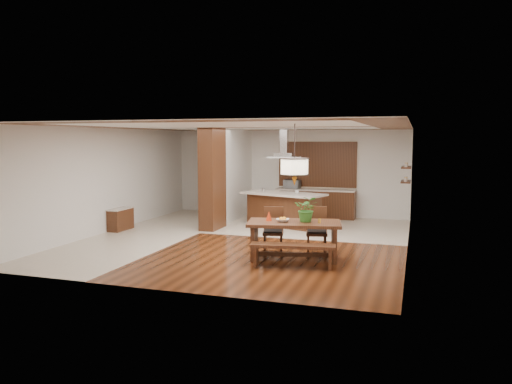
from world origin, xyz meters
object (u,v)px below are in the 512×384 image
(hallway_console, at_px, (121,219))
(foliage_plant, at_px, (307,209))
(dining_table, at_px, (294,232))
(island_cup, at_px, (297,192))
(microwave, at_px, (292,184))
(pendant_lantern, at_px, (295,155))
(fruit_bowl, at_px, (283,220))
(range_hood, at_px, (284,143))
(dining_chair_right, at_px, (317,231))
(dining_chair_left, at_px, (273,230))
(kitchen_island, at_px, (284,209))
(dining_bench, at_px, (293,256))

(hallway_console, xyz_separation_m, foliage_plant, (5.76, -1.78, 0.78))
(hallway_console, xyz_separation_m, dining_table, (5.50, -1.84, 0.29))
(foliage_plant, height_order, island_cup, foliage_plant)
(microwave, bearing_deg, pendant_lantern, -70.43)
(fruit_bowl, height_order, microwave, microwave)
(island_cup, bearing_deg, pendant_lantern, -77.58)
(dining_table, xyz_separation_m, range_hood, (-1.25, 3.90, 1.86))
(dining_table, relative_size, microwave, 4.08)
(dining_chair_right, relative_size, microwave, 2.02)
(foliage_plant, bearing_deg, range_hood, 111.56)
(dining_chair_left, distance_m, kitchen_island, 3.47)
(fruit_bowl, height_order, island_cup, island_cup)
(dining_chair_right, relative_size, range_hood, 1.17)
(dining_table, distance_m, range_hood, 4.50)
(dining_chair_left, xyz_separation_m, microwave, (-0.87, 5.32, 0.58))
(foliage_plant, xyz_separation_m, kitchen_island, (-1.51, 3.83, -0.58))
(range_hood, relative_size, microwave, 1.73)
(island_cup, bearing_deg, range_hood, 169.94)
(hallway_console, xyz_separation_m, kitchen_island, (4.24, 2.05, 0.20))
(microwave, bearing_deg, range_hood, -78.06)
(dining_chair_left, relative_size, island_cup, 9.42)
(dining_chair_left, relative_size, pendant_lantern, 0.79)
(fruit_bowl, bearing_deg, island_cup, 98.92)
(island_cup, bearing_deg, dining_chair_right, -69.02)
(dining_table, bearing_deg, fruit_bowl, -160.17)
(dining_bench, xyz_separation_m, foliage_plant, (0.12, 0.76, 0.86))
(foliage_plant, height_order, range_hood, range_hood)
(dining_chair_right, height_order, island_cup, island_cup)
(dining_chair_left, bearing_deg, dining_table, -52.22)
(dining_bench, bearing_deg, microwave, 103.99)
(kitchen_island, xyz_separation_m, microwave, (-0.22, 1.91, 0.58))
(pendant_lantern, height_order, fruit_bowl, pendant_lantern)
(pendant_lantern, xyz_separation_m, foliage_plant, (0.26, 0.07, -1.15))
(pendant_lantern, xyz_separation_m, island_cup, (-0.84, 3.83, -1.19))
(hallway_console, height_order, dining_chair_right, dining_chair_right)
(hallway_console, distance_m, fruit_bowl, 5.64)
(hallway_console, xyz_separation_m, microwave, (4.02, 3.96, 0.78))
(pendant_lantern, height_order, kitchen_island, pendant_lantern)
(kitchen_island, distance_m, microwave, 2.01)
(dining_bench, relative_size, fruit_bowl, 6.38)
(dining_table, bearing_deg, range_hood, 107.83)
(dining_table, distance_m, dining_chair_left, 0.78)
(dining_chair_left, xyz_separation_m, fruit_bowl, (0.37, -0.57, 0.34))
(dining_bench, distance_m, fruit_bowl, 0.94)
(kitchen_island, bearing_deg, pendant_lantern, -54.15)
(microwave, bearing_deg, dining_table, -70.43)
(kitchen_island, distance_m, range_hood, 1.95)
(dining_chair_right, bearing_deg, island_cup, 98.78)
(island_cup, bearing_deg, dining_table, -77.58)
(pendant_lantern, height_order, microwave, pendant_lantern)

